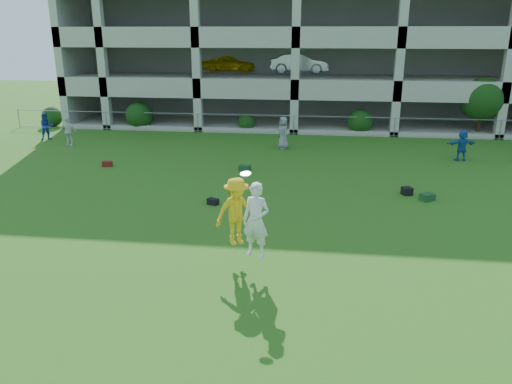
# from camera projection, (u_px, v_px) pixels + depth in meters

# --- Properties ---
(ground) EXTENTS (100.00, 100.00, 0.00)m
(ground) POSITION_uv_depth(u_px,v_px,m) (251.00, 281.00, 12.66)
(ground) COLOR #235114
(ground) RESTS_ON ground
(bystander_a) EXTENTS (0.97, 0.94, 1.57)m
(bystander_a) POSITION_uv_depth(u_px,v_px,m) (46.00, 126.00, 28.92)
(bystander_a) COLOR navy
(bystander_a) RESTS_ON ground
(bystander_b) EXTENTS (0.95, 0.42, 1.59)m
(bystander_b) POSITION_uv_depth(u_px,v_px,m) (68.00, 131.00, 27.37)
(bystander_b) COLOR silver
(bystander_b) RESTS_ON ground
(bystander_c) EXTENTS (0.90, 1.01, 1.74)m
(bystander_c) POSITION_uv_depth(u_px,v_px,m) (283.00, 133.00, 26.63)
(bystander_c) COLOR gray
(bystander_c) RESTS_ON ground
(bystander_d) EXTENTS (1.47, 0.72, 1.52)m
(bystander_d) POSITION_uv_depth(u_px,v_px,m) (462.00, 145.00, 24.24)
(bystander_d) COLOR #21539A
(bystander_d) RESTS_ON ground
(bag_black_b) EXTENTS (0.47, 0.40, 0.22)m
(bag_black_b) POSITION_uv_depth(u_px,v_px,m) (213.00, 201.00, 18.22)
(bag_black_b) COLOR black
(bag_black_b) RESTS_ON ground
(bag_green_c) EXTENTS (0.61, 0.56, 0.26)m
(bag_green_c) POSITION_uv_depth(u_px,v_px,m) (427.00, 197.00, 18.65)
(bag_green_c) COLOR #163C20
(bag_green_c) RESTS_ON ground
(crate_d) EXTENTS (0.46, 0.46, 0.30)m
(crate_d) POSITION_uv_depth(u_px,v_px,m) (407.00, 191.00, 19.28)
(crate_d) COLOR black
(crate_d) RESTS_ON ground
(bag_red_f) EXTENTS (0.50, 0.38, 0.24)m
(bag_red_f) POSITION_uv_depth(u_px,v_px,m) (107.00, 164.00, 23.35)
(bag_red_f) COLOR #570E0F
(bag_red_f) RESTS_ON ground
(bag_green_g) EXTENTS (0.56, 0.41, 0.25)m
(bag_green_g) POSITION_uv_depth(u_px,v_px,m) (245.00, 168.00, 22.65)
(bag_green_g) COLOR #163D20
(bag_green_g) RESTS_ON ground
(frisbee_contest) EXTENTS (1.71, 1.59, 2.20)m
(frisbee_contest) POSITION_uv_depth(u_px,v_px,m) (242.00, 214.00, 13.08)
(frisbee_contest) COLOR gold
(frisbee_contest) RESTS_ON ground
(parking_garage) EXTENTS (30.00, 14.00, 12.00)m
(parking_garage) POSITION_uv_depth(u_px,v_px,m) (302.00, 32.00, 36.96)
(parking_garage) COLOR #9E998C
(parking_garage) RESTS_ON ground
(fence) EXTENTS (36.06, 0.06, 1.20)m
(fence) POSITION_uv_depth(u_px,v_px,m) (294.00, 125.00, 30.41)
(fence) COLOR gray
(fence) RESTS_ON ground
(shrub_row) EXTENTS (34.38, 2.52, 3.50)m
(shrub_row) POSITION_uv_depth(u_px,v_px,m) (370.00, 110.00, 30.23)
(shrub_row) COLOR #163D11
(shrub_row) RESTS_ON ground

